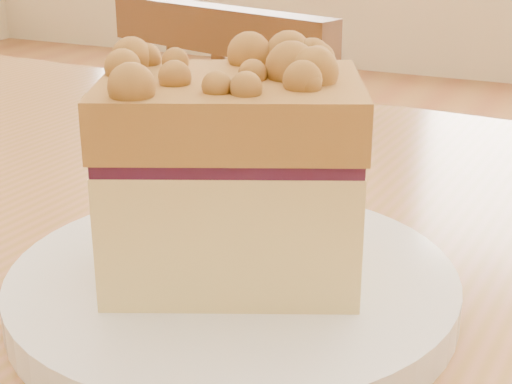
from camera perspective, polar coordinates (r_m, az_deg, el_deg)
cafe_table_main at (r=0.60m, az=-7.93°, el=-11.26°), size 1.13×0.80×0.75m
cafe_chair_main at (r=1.18m, az=2.10°, el=-5.89°), size 0.47×0.47×0.84m
plate at (r=0.42m, az=-1.69°, el=-6.95°), size 0.24×0.24×0.02m
cake_slice at (r=0.40m, az=-1.93°, el=1.80°), size 0.15×0.14×0.12m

